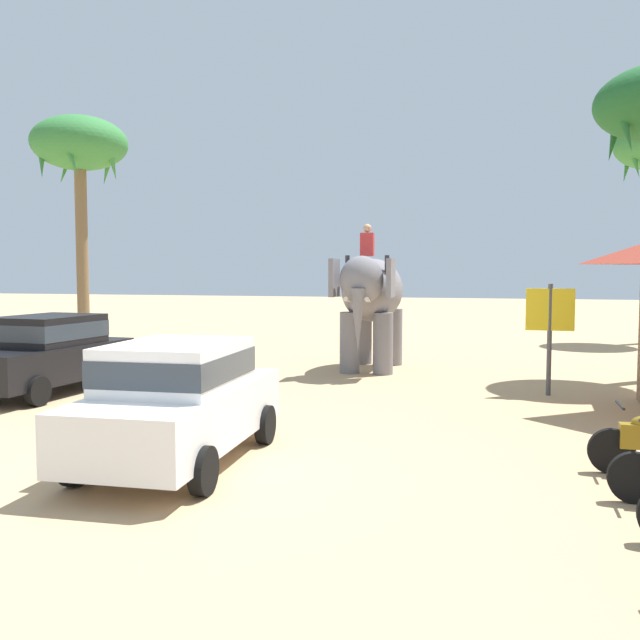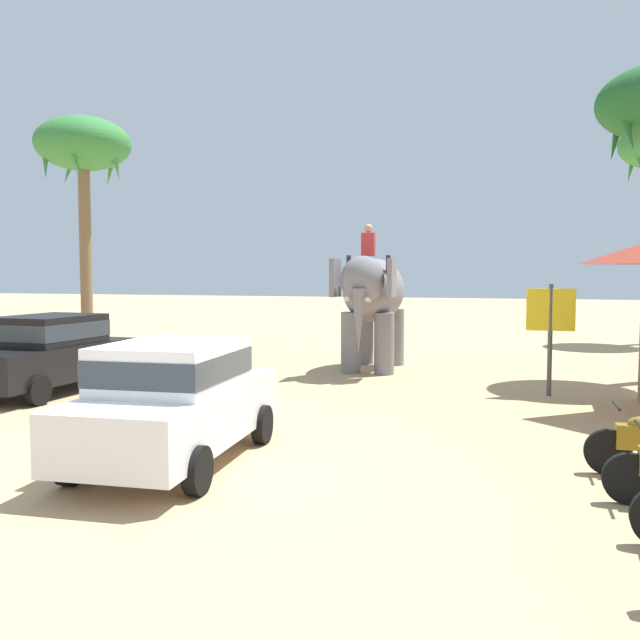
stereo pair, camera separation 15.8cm
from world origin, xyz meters
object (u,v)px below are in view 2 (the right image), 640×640
object	(u,v)px
car_sedan_foreground	(175,397)
elephant_with_mahout	(372,296)
palm_tree_behind_elephant	(83,150)
signboard_yellow	(551,317)
car_parked_far_side	(49,351)

from	to	relation	value
car_sedan_foreground	elephant_with_mahout	xyz separation A→B (m)	(0.84, 9.65, 1.06)
palm_tree_behind_elephant	signboard_yellow	xyz separation A→B (m)	(14.92, -5.24, -5.06)
car_parked_far_side	elephant_with_mahout	size ratio (longest dim) A/B	1.08
car_parked_far_side	palm_tree_behind_elephant	world-z (taller)	palm_tree_behind_elephant
car_sedan_foreground	palm_tree_behind_elephant	size ratio (longest dim) A/B	0.53
car_parked_far_side	elephant_with_mahout	bearing A→B (deg)	40.82
elephant_with_mahout	signboard_yellow	size ratio (longest dim) A/B	1.62
car_parked_far_side	signboard_yellow	world-z (taller)	signboard_yellow
car_parked_far_side	signboard_yellow	xyz separation A→B (m)	(10.58, 2.57, 0.76)
palm_tree_behind_elephant	elephant_with_mahout	bearing A→B (deg)	-13.34
elephant_with_mahout	palm_tree_behind_elephant	bearing A→B (deg)	166.66
car_sedan_foreground	signboard_yellow	world-z (taller)	signboard_yellow
elephant_with_mahout	palm_tree_behind_elephant	world-z (taller)	palm_tree_behind_elephant
car_parked_far_side	signboard_yellow	bearing A→B (deg)	13.63
car_sedan_foreground	palm_tree_behind_elephant	bearing A→B (deg)	128.52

